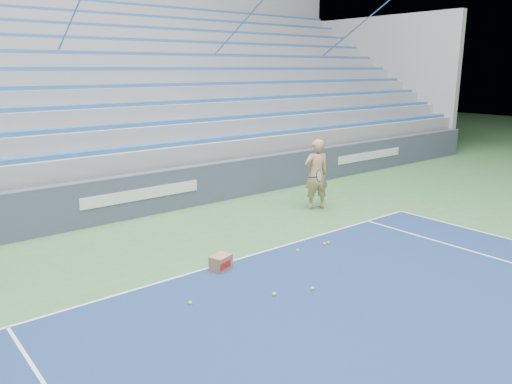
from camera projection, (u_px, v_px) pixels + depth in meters
sponsor_barrier at (140, 195)px, 12.67m from camera, size 30.00×0.32×1.10m
bleachers at (59, 109)px, 16.54m from camera, size 31.00×9.15×7.30m
tennis_player at (316, 174)px, 13.22m from camera, size 1.01×0.95×1.88m
ball_box at (221, 263)px, 9.33m from camera, size 0.45×0.39×0.29m
tennis_ball_0 at (313, 289)px, 8.48m from camera, size 0.07×0.07×0.07m
tennis_ball_1 at (274, 294)px, 8.27m from camera, size 0.07×0.07×0.07m
tennis_ball_2 at (190, 303)px, 7.97m from camera, size 0.07×0.07×0.07m
tennis_ball_3 at (328, 243)px, 10.70m from camera, size 0.07×0.07×0.07m
tennis_ball_4 at (298, 251)px, 10.25m from camera, size 0.07×0.07×0.07m
tennis_ball_5 at (325, 244)px, 10.63m from camera, size 0.07×0.07×0.07m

